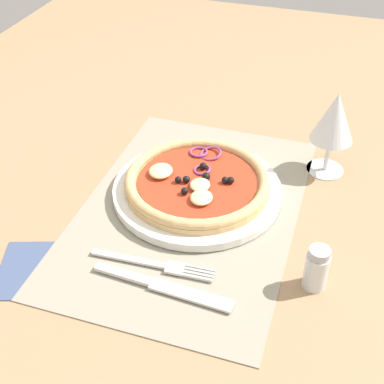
% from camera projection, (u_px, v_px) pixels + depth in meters
% --- Properties ---
extents(ground_plane, '(1.90, 1.40, 0.02)m').
position_uv_depth(ground_plane, '(190.00, 216.00, 0.87)').
color(ground_plane, '#9E7A56').
extents(placemat, '(0.50, 0.33, 0.00)m').
position_uv_depth(placemat, '(190.00, 209.00, 0.86)').
color(placemat, gray).
rests_on(placemat, ground_plane).
extents(plate, '(0.28, 0.28, 0.01)m').
position_uv_depth(plate, '(196.00, 190.00, 0.88)').
color(plate, silver).
rests_on(plate, placemat).
extents(pizza, '(0.24, 0.24, 0.03)m').
position_uv_depth(pizza, '(196.00, 181.00, 0.87)').
color(pizza, tan).
rests_on(pizza, plate).
extents(fork, '(0.02, 0.18, 0.00)m').
position_uv_depth(fork, '(159.00, 265.00, 0.76)').
color(fork, silver).
rests_on(fork, placemat).
extents(knife, '(0.03, 0.20, 0.01)m').
position_uv_depth(knife, '(164.00, 287.00, 0.72)').
color(knife, silver).
rests_on(knife, placemat).
extents(wine_glass, '(0.07, 0.07, 0.15)m').
position_uv_depth(wine_glass, '(334.00, 120.00, 0.88)').
color(wine_glass, silver).
rests_on(wine_glass, ground_plane).
extents(napkin, '(0.14, 0.13, 0.00)m').
position_uv_depth(napkin, '(35.00, 269.00, 0.75)').
color(napkin, '#425175').
rests_on(napkin, ground_plane).
extents(pepper_shaker, '(0.03, 0.03, 0.07)m').
position_uv_depth(pepper_shaker, '(316.00, 268.00, 0.71)').
color(pepper_shaker, silver).
rests_on(pepper_shaker, ground_plane).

